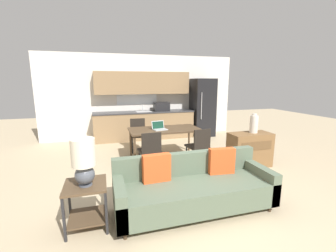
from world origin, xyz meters
TOP-DOWN VIEW (x-y plane):
  - ground_plane at (0.00, 0.00)m, footprint 20.00×20.00m
  - wall_back at (-0.00, 4.63)m, footprint 6.40×0.07m
  - kitchen_counter at (0.01, 4.33)m, footprint 3.21×0.65m
  - refrigerator at (2.01, 4.22)m, footprint 0.71×0.75m
  - dining_table at (0.12, 2.29)m, footprint 1.69×0.87m
  - couch at (-0.09, 0.00)m, footprint 2.26×0.80m
  - side_table at (-1.55, -0.02)m, footprint 0.51×0.51m
  - table_lamp at (-1.54, -0.05)m, footprint 0.28×0.28m
  - credenza at (1.76, 1.23)m, footprint 0.91×0.46m
  - vase at (1.85, 1.25)m, footprint 0.17×0.17m
  - dining_chair_near_left at (-0.41, 1.48)m, footprint 0.44×0.44m
  - dining_chair_near_right at (0.68, 1.50)m, footprint 0.48×0.48m
  - dining_chair_far_left at (-0.41, 3.04)m, footprint 0.45×0.45m
  - laptop at (-0.02, 2.26)m, footprint 0.37×0.32m

SIDE VIEW (x-z plane):
  - ground_plane at x=0.00m, z-range 0.00..0.00m
  - couch at x=-0.09m, z-range -0.09..0.75m
  - credenza at x=1.76m, z-range 0.00..0.74m
  - side_table at x=-1.55m, z-range 0.10..0.69m
  - dining_chair_near_left at x=-0.41m, z-range 0.06..0.92m
  - dining_chair_near_right at x=0.68m, z-range 0.06..0.92m
  - dining_chair_far_left at x=-0.41m, z-range 0.06..0.92m
  - dining_table at x=0.12m, z-range 0.30..1.03m
  - laptop at x=-0.02m, z-range 0.67..0.87m
  - kitchen_counter at x=0.01m, z-range -0.23..1.92m
  - table_lamp at x=-1.54m, z-range 0.61..1.21m
  - vase at x=1.85m, z-range 0.73..1.15m
  - refrigerator at x=2.01m, z-range 0.00..1.94m
  - wall_back at x=0.00m, z-range 0.00..2.70m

